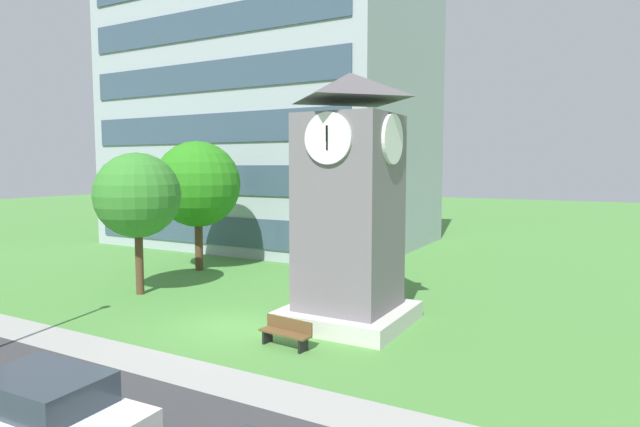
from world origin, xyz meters
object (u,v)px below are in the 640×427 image
object	(u,v)px
park_bench	(286,332)
tree_streetside	(198,184)
clock_tower	(349,215)
parked_car_white	(39,414)
tree_near_tower	(137,196)

from	to	relation	value
park_bench	tree_streetside	xyz separation A→B (m)	(-10.78, 8.01, 4.21)
clock_tower	tree_streetside	world-z (taller)	clock_tower
tree_streetside	parked_car_white	world-z (taller)	tree_streetside
parked_car_white	clock_tower	bearing A→B (deg)	82.33
tree_streetside	parked_car_white	xyz separation A→B (m)	(9.96, -15.61, -3.81)
tree_streetside	tree_near_tower	xyz separation A→B (m)	(1.44, -5.42, -0.30)
park_bench	tree_streetside	world-z (taller)	tree_streetside
clock_tower	tree_near_tower	world-z (taller)	clock_tower
park_bench	tree_streetside	distance (m)	14.07
park_bench	tree_near_tower	bearing A→B (deg)	164.47
park_bench	tree_streetside	size ratio (longest dim) A/B	0.26
park_bench	parked_car_white	distance (m)	7.65
park_bench	parked_car_white	xyz separation A→B (m)	(-0.82, -7.60, 0.40)
clock_tower	park_bench	world-z (taller)	clock_tower
park_bench	tree_near_tower	size ratio (longest dim) A/B	0.30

